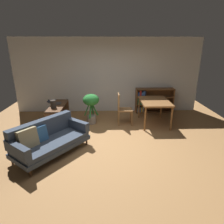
{
  "coord_description": "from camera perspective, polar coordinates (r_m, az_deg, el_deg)",
  "views": [
    {
      "loc": [
        -0.03,
        -4.45,
        2.44
      ],
      "look_at": [
        0.11,
        0.39,
        0.74
      ],
      "focal_mm": 30.89,
      "sensor_mm": 36.0,
      "label": 1
    }
  ],
  "objects": [
    {
      "name": "ground_plane",
      "position": [
        5.07,
        -1.18,
        -9.41
      ],
      "size": [
        8.16,
        8.16,
        0.0
      ],
      "primitive_type": "plane",
      "color": "#9E7042"
    },
    {
      "name": "back_wall_panel",
      "position": [
        7.23,
        -1.47,
        10.66
      ],
      "size": [
        6.8,
        0.1,
        2.7
      ],
      "primitive_type": "cube",
      "color": "silver",
      "rests_on": "ground_plane"
    },
    {
      "name": "fabric_couch",
      "position": [
        4.75,
        -18.49,
        -7.42
      ],
      "size": [
        1.71,
        1.87,
        0.78
      ],
      "color": "#56351E",
      "rests_on": "ground_plane"
    },
    {
      "name": "media_console",
      "position": [
        6.44,
        -15.62,
        -0.72
      ],
      "size": [
        0.43,
        1.4,
        0.62
      ],
      "color": "#56351E",
      "rests_on": "ground_plane"
    },
    {
      "name": "open_laptop",
      "position": [
        6.53,
        -16.53,
        2.6
      ],
      "size": [
        0.43,
        0.31,
        0.11
      ],
      "color": "#333338",
      "rests_on": "media_console"
    },
    {
      "name": "desk_speaker",
      "position": [
        6.07,
        -16.99,
        2.24
      ],
      "size": [
        0.16,
        0.16,
        0.24
      ],
      "color": "#2D2823",
      "rests_on": "media_console"
    },
    {
      "name": "potted_floor_plant",
      "position": [
        6.16,
        -6.19,
        2.51
      ],
      "size": [
        0.52,
        0.54,
        0.97
      ],
      "color": "#9E9389",
      "rests_on": "ground_plane"
    },
    {
      "name": "dining_table",
      "position": [
        6.23,
        12.51,
        2.59
      ],
      "size": [
        0.88,
        1.2,
        0.78
      ],
      "color": "brown",
      "rests_on": "ground_plane"
    },
    {
      "name": "dining_chair_near",
      "position": [
        6.1,
        3.1,
        1.32
      ],
      "size": [
        0.45,
        0.4,
        1.0
      ],
      "color": "olive",
      "rests_on": "ground_plane"
    },
    {
      "name": "bookshelf",
      "position": [
        7.43,
        11.51,
        3.45
      ],
      "size": [
        1.4,
        0.33,
        0.91
      ],
      "color": "brown",
      "rests_on": "ground_plane"
    }
  ]
}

